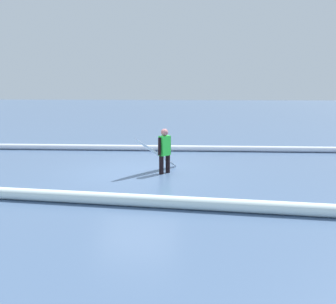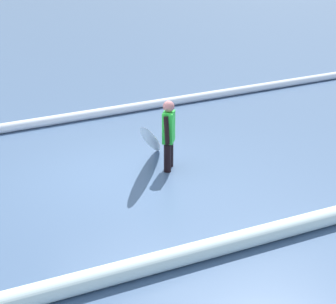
% 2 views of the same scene
% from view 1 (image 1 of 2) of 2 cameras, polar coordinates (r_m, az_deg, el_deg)
% --- Properties ---
extents(ground_plane, '(165.74, 165.74, 0.00)m').
position_cam_1_polar(ground_plane, '(10.68, -5.44, -3.16)').
color(ground_plane, '#465F83').
extents(surfer, '(0.37, 0.46, 1.38)m').
position_cam_1_polar(surfer, '(10.13, -0.59, 0.52)').
color(surfer, black).
rests_on(surfer, ground_plane).
extents(surfboard, '(1.31, 1.71, 1.18)m').
position_cam_1_polar(surfboard, '(10.40, -1.93, -0.25)').
color(surfboard, white).
rests_on(surfboard, ground_plane).
extents(wave_crest_foreground, '(25.51, 1.47, 0.24)m').
position_cam_1_polar(wave_crest_foreground, '(14.08, -1.04, 0.69)').
color(wave_crest_foreground, white).
rests_on(wave_crest_foreground, ground_plane).
extents(wave_crest_midground, '(14.54, 1.08, 0.27)m').
position_cam_1_polar(wave_crest_midground, '(7.19, 9.59, -8.92)').
color(wave_crest_midground, white).
rests_on(wave_crest_midground, ground_plane).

